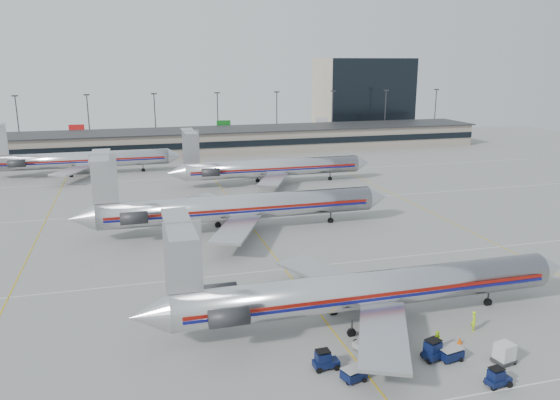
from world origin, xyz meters
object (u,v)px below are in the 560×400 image
object	(u,v)px
jet_second_row	(234,207)
uld_container	(504,353)
jet_foreground	(362,290)
belt_loader	(373,339)
tug_center	(434,350)

from	to	relation	value
jet_second_row	uld_container	world-z (taller)	jet_second_row
jet_foreground	uld_container	distance (m)	13.03
belt_loader	tug_center	bearing A→B (deg)	-63.77
jet_foreground	jet_second_row	distance (m)	32.14
jet_foreground	tug_center	bearing A→B (deg)	-67.98
tug_center	uld_container	xyz separation A→B (m)	(5.21, -1.99, 0.04)
jet_foreground	belt_loader	bearing A→B (deg)	-99.85
uld_container	tug_center	bearing A→B (deg)	148.43
belt_loader	jet_second_row	bearing A→B (deg)	76.12
tug_center	uld_container	size ratio (longest dim) A/B	1.33
jet_second_row	uld_container	size ratio (longest dim) A/B	25.13
jet_foreground	uld_container	size ratio (longest dim) A/B	23.38
uld_container	belt_loader	xyz separation A→B (m)	(-9.08, 5.43, -0.27)
jet_second_row	uld_container	bearing A→B (deg)	-70.91
jet_foreground	tug_center	distance (m)	8.70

